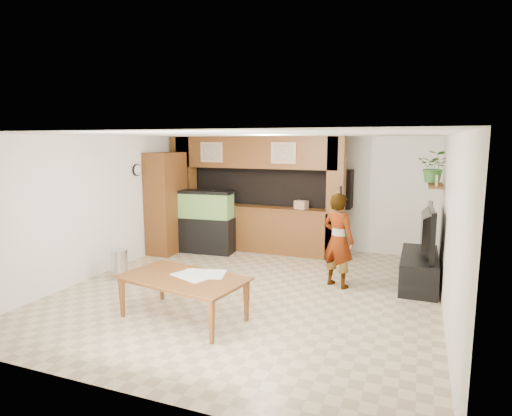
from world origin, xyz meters
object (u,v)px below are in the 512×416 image
at_px(aquarium, 205,222).
at_px(person, 338,240).
at_px(pantry_cabinet, 166,203).
at_px(television, 421,230).
at_px(dining_table, 182,299).

xyz_separation_m(aquarium, person, (3.21, -1.22, 0.13)).
relative_size(aquarium, person, 0.86).
bearing_deg(pantry_cabinet, aquarium, 19.72).
bearing_deg(pantry_cabinet, person, -12.99).
xyz_separation_m(television, person, (-1.32, -0.58, -0.16)).
height_order(television, person, person).
distance_m(pantry_cabinet, aquarium, 0.98).
relative_size(aquarium, dining_table, 0.80).
height_order(pantry_cabinet, person, pantry_cabinet).
distance_m(aquarium, dining_table, 3.74).
bearing_deg(aquarium, television, -12.46).
bearing_deg(television, person, 112.34).
xyz_separation_m(television, dining_table, (-3.09, -2.79, -0.66)).
height_order(aquarium, television, aquarium).
relative_size(pantry_cabinet, television, 1.52).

